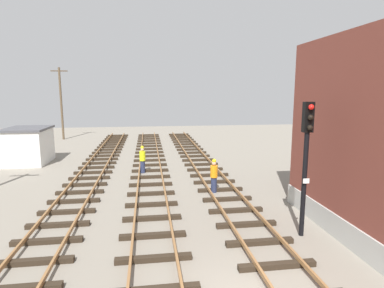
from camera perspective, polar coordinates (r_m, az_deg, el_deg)
name	(u,v)px	position (r m, az deg, el deg)	size (l,w,h in m)	color
signal_mast	(306,153)	(12.28, 19.99, -1.60)	(0.36, 0.40, 5.09)	black
control_hut	(28,145)	(27.20, -27.54, -0.23)	(3.00, 3.80, 2.76)	silver
utility_pole_far	(61,102)	(39.15, -22.63, 7.00)	(1.80, 0.24, 8.18)	brown
track_worker_foreground	(142,159)	(21.54, -8.97, -2.79)	(0.40, 0.40, 1.87)	#262D4C
track_worker_distant	(214,176)	(17.24, 4.00, -5.76)	(0.40, 0.40, 1.87)	#262D4C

